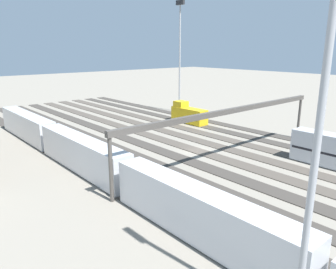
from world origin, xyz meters
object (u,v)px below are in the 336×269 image
train_on_track_8 (127,177)px  train_on_track_1 (188,114)px  signal_gantry (231,115)px  light_mast_1 (328,52)px  light_mast_0 (180,44)px

train_on_track_8 → train_on_track_1: size_ratio=9.56×
signal_gantry → light_mast_1: bearing=136.3°
light_mast_1 → train_on_track_1: bearing=-37.8°
light_mast_0 → light_mast_1: size_ratio=1.09×
train_on_track_1 → signal_gantry: bearing=148.9°
train_on_track_1 → light_mast_0: 22.35m
train_on_track_1 → light_mast_0: bearing=-34.0°
light_mast_1 → light_mast_0: bearing=-37.0°
train_on_track_8 → signal_gantry: size_ratio=2.12×
train_on_track_8 → light_mast_1: light_mast_1 is taller
train_on_track_8 → train_on_track_1: same height
train_on_track_1 → light_mast_1: (-48.76, 37.75, 15.54)m
train_on_track_1 → light_mast_0: size_ratio=0.33×
signal_gantry → light_mast_0: bearing=-32.0°
train_on_track_1 → train_on_track_8: bearing=125.7°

